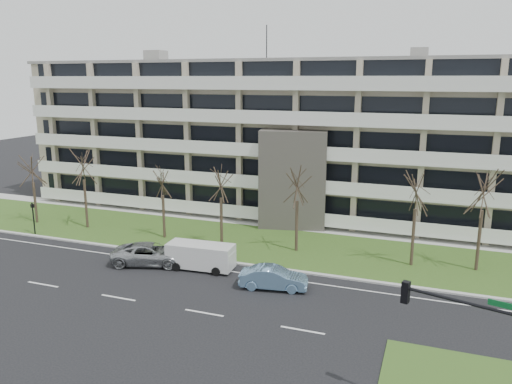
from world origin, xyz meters
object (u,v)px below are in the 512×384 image
at_px(silver_pickup, 151,254).
at_px(traffic_signal, 480,347).
at_px(white_van, 201,254).
at_px(blue_sedan, 274,278).
at_px(pedestrian_signal, 33,214).

bearing_deg(silver_pickup, traffic_signal, -134.56).
bearing_deg(white_van, traffic_signal, -37.25).
height_order(blue_sedan, pedestrian_signal, pedestrian_signal).
relative_size(white_van, pedestrian_signal, 1.70).
relative_size(blue_sedan, traffic_signal, 0.79).
distance_m(silver_pickup, traffic_signal, 24.49).
height_order(white_van, pedestrian_signal, pedestrian_signal).
xyz_separation_m(silver_pickup, blue_sedan, (9.97, -1.03, -0.05)).
xyz_separation_m(silver_pickup, traffic_signal, (21.52, -11.32, 2.89)).
bearing_deg(traffic_signal, white_van, 162.31).
distance_m(blue_sedan, traffic_signal, 15.75).
bearing_deg(silver_pickup, pedestrian_signal, 62.05).
xyz_separation_m(white_van, traffic_signal, (17.52, -11.74, 2.54)).
distance_m(blue_sedan, white_van, 6.15).
relative_size(silver_pickup, blue_sedan, 1.26).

